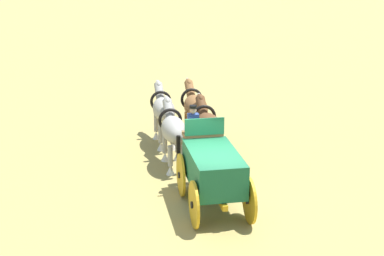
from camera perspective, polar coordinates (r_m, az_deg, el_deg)
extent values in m
plane|color=#9E8C4C|center=(17.84, 2.10, -7.90)|extent=(220.00, 220.00, 0.00)
cube|color=#195B38|center=(17.32, 2.15, -4.00)|extent=(3.15, 2.29, 1.03)
cube|color=brown|center=(18.67, 1.05, -0.57)|extent=(0.95, 1.39, 0.12)
cube|color=#195B38|center=(19.27, 0.80, -2.24)|extent=(0.61, 1.15, 0.60)
cube|color=#195B38|center=(18.29, 1.25, 0.14)|extent=(0.48, 1.23, 0.55)
cube|color=gold|center=(17.55, 2.13, -5.87)|extent=(3.00, 1.19, 0.16)
cylinder|color=gold|center=(18.44, -1.11, -4.68)|extent=(1.33, 0.53, 1.38)
cylinder|color=black|center=(18.44, -1.11, -4.68)|extent=(0.25, 0.24, 0.20)
cylinder|color=gold|center=(18.75, 3.80, -4.33)|extent=(1.33, 0.53, 1.38)
cylinder|color=black|center=(18.75, 3.80, -4.33)|extent=(0.25, 0.24, 0.20)
cylinder|color=gold|center=(16.39, 0.20, -7.62)|extent=(1.33, 0.53, 1.38)
cylinder|color=black|center=(16.39, 0.20, -7.62)|extent=(0.25, 0.24, 0.20)
cylinder|color=gold|center=(16.74, 5.71, -7.15)|extent=(1.33, 0.53, 1.38)
cylinder|color=black|center=(16.74, 5.71, -7.15)|extent=(0.25, 0.24, 0.20)
cylinder|color=brown|center=(20.01, 0.44, -2.71)|extent=(2.48, 0.96, 0.10)
cube|color=slate|center=(18.68, 0.04, -0.11)|extent=(0.48, 0.43, 0.16)
cube|color=#334C99|center=(18.49, 0.11, 0.59)|extent=(0.35, 0.42, 0.55)
sphere|color=tan|center=(18.38, 0.11, 1.74)|extent=(0.22, 0.22, 0.22)
cylinder|color=black|center=(18.34, 0.11, 2.13)|extent=(0.24, 0.24, 0.08)
ellipsoid|color=#9E998E|center=(20.52, -1.82, -0.16)|extent=(2.13, 1.46, 0.86)
cylinder|color=#9E998E|center=(21.36, -2.71, -1.54)|extent=(0.18, 0.18, 0.74)
cone|color=silver|center=(21.54, -2.69, -2.87)|extent=(0.30, 0.30, 0.32)
cylinder|color=#9E998E|center=(21.43, -1.45, -1.46)|extent=(0.18, 0.18, 0.74)
cone|color=silver|center=(21.60, -1.44, -2.79)|extent=(0.30, 0.30, 0.32)
cylinder|color=#9E998E|center=(20.09, -2.17, -2.78)|extent=(0.18, 0.18, 0.74)
cone|color=silver|center=(20.28, -2.16, -4.19)|extent=(0.30, 0.30, 0.32)
cylinder|color=#9E998E|center=(20.16, -0.83, -2.70)|extent=(0.18, 0.18, 0.74)
cone|color=silver|center=(20.35, -0.83, -4.10)|extent=(0.30, 0.30, 0.32)
cylinder|color=#9E998E|center=(21.59, -2.33, 1.80)|extent=(1.01, 0.65, 0.81)
ellipsoid|color=#9E998E|center=(21.87, -2.48, 2.71)|extent=(0.65, 0.44, 0.32)
cube|color=silver|center=(22.14, -2.58, 2.89)|extent=(0.09, 0.11, 0.24)
torus|color=black|center=(21.32, -2.18, 0.80)|extent=(0.41, 0.89, 0.90)
cylinder|color=black|center=(19.65, -1.35, -1.88)|extent=(0.14, 0.14, 0.80)
ellipsoid|color=brown|center=(20.74, 1.73, 0.06)|extent=(2.38, 1.60, 0.92)
cylinder|color=brown|center=(21.65, 0.63, -1.29)|extent=(0.18, 0.18, 0.73)
cone|color=silver|center=(21.82, 0.62, -2.59)|extent=(0.30, 0.30, 0.31)
cylinder|color=brown|center=(21.74, 1.94, -1.21)|extent=(0.18, 0.18, 0.73)
cone|color=silver|center=(21.92, 1.93, -2.51)|extent=(0.30, 0.30, 0.31)
cylinder|color=brown|center=(20.22, 1.47, -2.67)|extent=(0.18, 0.18, 0.73)
cone|color=silver|center=(20.41, 1.46, -4.05)|extent=(0.30, 0.30, 0.31)
cylinder|color=brown|center=(20.33, 2.87, -2.58)|extent=(0.18, 0.18, 0.73)
cone|color=silver|center=(20.51, 2.85, -3.95)|extent=(0.30, 0.30, 0.31)
cylinder|color=brown|center=(21.91, 0.99, 2.09)|extent=(1.01, 0.65, 0.81)
ellipsoid|color=brown|center=(22.19, 0.81, 2.98)|extent=(0.65, 0.44, 0.32)
cube|color=silver|center=(22.45, 0.67, 3.16)|extent=(0.09, 0.11, 0.24)
torus|color=black|center=(21.64, 1.18, 1.08)|extent=(0.43, 0.94, 0.95)
cylinder|color=black|center=(19.77, 2.43, -1.75)|extent=(0.14, 0.14, 0.80)
ellipsoid|color=#9E998E|center=(22.98, -2.81, 1.84)|extent=(2.23, 1.50, 0.86)
cylinder|color=#9E998E|center=(23.85, -3.58, 0.54)|extent=(0.18, 0.18, 0.77)
cone|color=silver|center=(24.01, -3.56, -0.71)|extent=(0.30, 0.30, 0.33)
cylinder|color=#9E998E|center=(23.90, -2.46, 0.60)|extent=(0.18, 0.18, 0.77)
cone|color=silver|center=(24.07, -2.44, -0.64)|extent=(0.30, 0.30, 0.33)
cylinder|color=#9E998E|center=(22.48, -3.13, -0.51)|extent=(0.18, 0.18, 0.77)
cone|color=silver|center=(22.65, -3.11, -1.83)|extent=(0.30, 0.30, 0.33)
cylinder|color=#9E998E|center=(22.54, -1.94, -0.44)|extent=(0.18, 0.18, 0.77)
cone|color=silver|center=(22.71, -1.92, -1.76)|extent=(0.30, 0.30, 0.33)
cylinder|color=#9E998E|center=(24.12, -3.24, 3.54)|extent=(1.01, 0.65, 0.81)
ellipsoid|color=#9E998E|center=(24.42, -3.37, 4.34)|extent=(0.65, 0.44, 0.32)
cube|color=silver|center=(24.69, -3.45, 4.48)|extent=(0.09, 0.11, 0.24)
torus|color=black|center=(23.84, -3.12, 2.67)|extent=(0.41, 0.88, 0.89)
cylinder|color=black|center=(22.03, -2.42, 0.35)|extent=(0.14, 0.14, 0.80)
ellipsoid|color=brown|center=(23.17, 0.38, 2.07)|extent=(2.25, 1.54, 0.91)
cylinder|color=brown|center=(24.03, -0.54, 0.71)|extent=(0.18, 0.18, 0.77)
cone|color=silver|center=(24.19, -0.53, -0.53)|extent=(0.30, 0.30, 0.33)
cylinder|color=brown|center=(24.11, 0.63, 0.78)|extent=(0.18, 0.18, 0.77)
cone|color=silver|center=(24.28, 0.63, -0.47)|extent=(0.30, 0.30, 0.33)
cylinder|color=brown|center=(22.67, 0.10, -0.32)|extent=(0.18, 0.18, 0.77)
cone|color=silver|center=(22.84, 0.10, -1.63)|extent=(0.30, 0.30, 0.33)
cylinder|color=brown|center=(22.76, 1.33, -0.25)|extent=(0.18, 0.18, 0.77)
cone|color=silver|center=(22.93, 1.32, -1.56)|extent=(0.30, 0.30, 0.33)
cylinder|color=brown|center=(24.31, -0.20, 3.76)|extent=(1.01, 0.65, 0.81)
ellipsoid|color=brown|center=(24.60, -0.35, 4.54)|extent=(0.65, 0.44, 0.32)
cube|color=silver|center=(24.87, -0.47, 4.69)|extent=(0.09, 0.11, 0.24)
torus|color=black|center=(24.03, -0.04, 2.87)|extent=(0.43, 0.92, 0.94)
cylinder|color=black|center=(22.24, 0.90, 0.59)|extent=(0.14, 0.14, 0.80)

